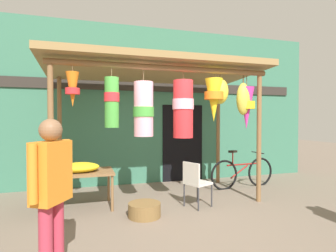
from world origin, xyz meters
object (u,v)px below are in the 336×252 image
at_px(flower_heap_on_table, 80,167).
at_px(vendor_in_orange, 51,187).
at_px(folding_chair, 195,180).
at_px(wicker_basket_by_table, 144,210).
at_px(display_table, 79,175).
at_px(parked_bicycle, 243,173).

bearing_deg(flower_heap_on_table, vendor_in_orange, -96.40).
bearing_deg(folding_chair, flower_heap_on_table, 165.80).
xyz_separation_m(folding_chair, wicker_basket_by_table, (-1.00, -0.21, -0.39)).
height_order(wicker_basket_by_table, vendor_in_orange, vendor_in_orange).
height_order(folding_chair, wicker_basket_by_table, folding_chair).
distance_m(display_table, vendor_in_orange, 2.37).
distance_m(folding_chair, wicker_basket_by_table, 1.09).
bearing_deg(vendor_in_orange, wicker_basket_by_table, 50.47).
distance_m(parked_bicycle, vendor_in_orange, 4.88).
bearing_deg(parked_bicycle, folding_chair, -147.63).
xyz_separation_m(flower_heap_on_table, vendor_in_orange, (-0.25, -2.27, 0.20)).
xyz_separation_m(display_table, wicker_basket_by_table, (1.05, -0.78, -0.49)).
height_order(flower_heap_on_table, wicker_basket_by_table, flower_heap_on_table).
xyz_separation_m(flower_heap_on_table, folding_chair, (2.02, -0.51, -0.26)).
bearing_deg(folding_chair, wicker_basket_by_table, -168.17).
distance_m(wicker_basket_by_table, parked_bicycle, 2.96).
xyz_separation_m(wicker_basket_by_table, vendor_in_orange, (-1.28, -1.55, 0.85)).
xyz_separation_m(display_table, flower_heap_on_table, (0.03, -0.06, 0.15)).
relative_size(flower_heap_on_table, wicker_basket_by_table, 1.29).
bearing_deg(display_table, wicker_basket_by_table, -36.72).
bearing_deg(vendor_in_orange, folding_chair, 37.67).
relative_size(parked_bicycle, vendor_in_orange, 1.07).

